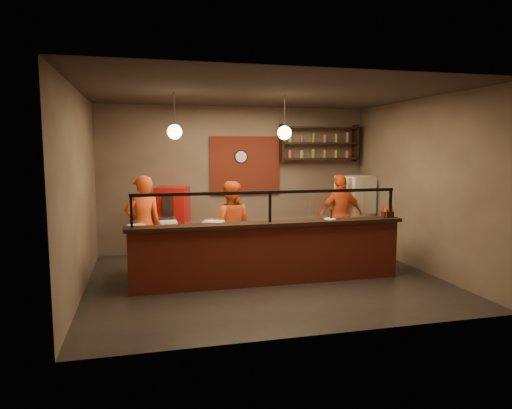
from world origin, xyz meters
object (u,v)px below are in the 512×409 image
object	(u,v)px
wall_clock	(241,157)
condiment_caddy	(387,214)
cook_mid	(230,225)
fridge	(355,213)
red_cooler	(173,222)
cook_right	(341,215)
pepper_mill	(331,214)
pizza_dough	(278,227)
cook_left	(143,225)

from	to	relation	value
wall_clock	condiment_caddy	bearing A→B (deg)	-52.22
cook_mid	fridge	world-z (taller)	cook_mid
red_cooler	fridge	bearing A→B (deg)	13.57
fridge	cook_right	bearing A→B (deg)	-160.22
condiment_caddy	pepper_mill	world-z (taller)	pepper_mill
cook_mid	pepper_mill	size ratio (longest dim) A/B	9.47
cook_mid	pepper_mill	xyz separation A→B (m)	(1.58, -1.10, 0.31)
condiment_caddy	cook_right	bearing A→B (deg)	95.19
cook_mid	cook_right	world-z (taller)	cook_right
cook_right	pepper_mill	distance (m)	1.92
pizza_dough	red_cooler	bearing A→B (deg)	129.97
cook_mid	fridge	size ratio (longest dim) A/B	1.00
cook_left	cook_mid	bearing A→B (deg)	164.18
red_cooler	pizza_dough	size ratio (longest dim) A/B	2.85
cook_left	cook_right	bearing A→B (deg)	171.92
cook_left	cook_right	distance (m)	4.14
cook_left	wall_clock	bearing A→B (deg)	-158.93
fridge	pizza_dough	distance (m)	2.91
wall_clock	pizza_dough	world-z (taller)	wall_clock
cook_left	fridge	xyz separation A→B (m)	(4.65, 0.99, -0.06)
fridge	condiment_caddy	xyz separation A→B (m)	(-0.40, -2.09, 0.27)
cook_left	cook_mid	world-z (taller)	cook_left
condiment_caddy	red_cooler	bearing A→B (deg)	146.64
wall_clock	pizza_dough	size ratio (longest dim) A/B	0.58
fridge	cook_mid	bearing A→B (deg)	179.33
cook_mid	wall_clock	bearing A→B (deg)	-94.88
wall_clock	fridge	world-z (taller)	wall_clock
condiment_caddy	wall_clock	bearing A→B (deg)	127.78
red_cooler	pizza_dough	world-z (taller)	red_cooler
red_cooler	condiment_caddy	bearing A→B (deg)	-15.40
cook_right	red_cooler	world-z (taller)	cook_right
wall_clock	cook_mid	distance (m)	2.12
wall_clock	pizza_dough	distance (m)	2.64
wall_clock	cook_left	distance (m)	2.94
cook_mid	cook_right	size ratio (longest dim) A/B	0.96
wall_clock	pepper_mill	world-z (taller)	wall_clock
fridge	pepper_mill	distance (m)	2.58
cook_left	pizza_dough	world-z (taller)	cook_left
fridge	wall_clock	bearing A→B (deg)	147.41
cook_right	pizza_dough	bearing A→B (deg)	30.41
cook_mid	pizza_dough	distance (m)	1.04
cook_left	condiment_caddy	bearing A→B (deg)	149.73
cook_left	cook_mid	distance (m)	1.59
fridge	pizza_dough	size ratio (longest dim) A/B	3.23
wall_clock	red_cooler	bearing A→B (deg)	-168.65
cook_mid	red_cooler	distance (m)	1.64
wall_clock	fridge	xyz separation A→B (m)	(2.50, -0.62, -1.26)
cook_left	condiment_caddy	xyz separation A→B (m)	(4.25, -1.10, 0.21)
wall_clock	cook_right	distance (m)	2.54
pepper_mill	condiment_caddy	bearing A→B (deg)	-0.05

